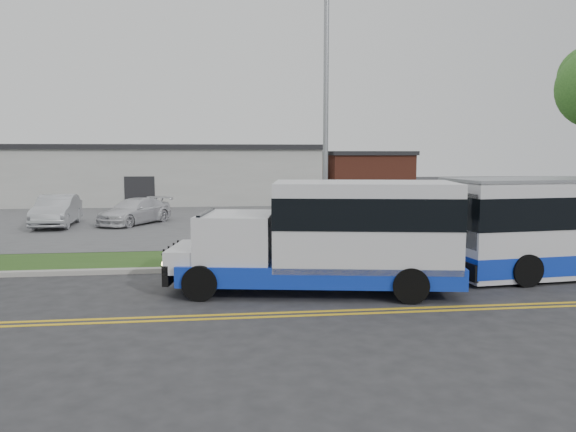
{
  "coord_description": "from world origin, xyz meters",
  "views": [
    {
      "loc": [
        -0.75,
        -16.64,
        3.74
      ],
      "look_at": [
        1.62,
        2.33,
        1.6
      ],
      "focal_mm": 35.0,
      "sensor_mm": 36.0,
      "label": 1
    }
  ],
  "objects": [
    {
      "name": "ground",
      "position": [
        0.0,
        0.0,
        0.0
      ],
      "size": [
        140.0,
        140.0,
        0.0
      ],
      "primitive_type": "plane",
      "color": "#28282B",
      "rests_on": "ground"
    },
    {
      "name": "lane_line_north",
      "position": [
        0.0,
        -3.85,
        0.01
      ],
      "size": [
        70.0,
        0.12,
        0.01
      ],
      "primitive_type": "cube",
      "color": "gold",
      "rests_on": "ground"
    },
    {
      "name": "lane_line_south",
      "position": [
        0.0,
        -4.15,
        0.01
      ],
      "size": [
        70.0,
        0.12,
        0.01
      ],
      "primitive_type": "cube",
      "color": "gold",
      "rests_on": "ground"
    },
    {
      "name": "curb",
      "position": [
        0.0,
        1.1,
        0.07
      ],
      "size": [
        80.0,
        0.3,
        0.15
      ],
      "primitive_type": "cube",
      "color": "#9E9B93",
      "rests_on": "ground"
    },
    {
      "name": "verge",
      "position": [
        0.0,
        2.9,
        0.05
      ],
      "size": [
        80.0,
        3.3,
        0.1
      ],
      "primitive_type": "cube",
      "color": "#2A4D19",
      "rests_on": "ground"
    },
    {
      "name": "parking_lot",
      "position": [
        0.0,
        17.0,
        0.05
      ],
      "size": [
        80.0,
        25.0,
        0.1
      ],
      "primitive_type": "cube",
      "color": "#4C4C4F",
      "rests_on": "ground"
    },
    {
      "name": "commercial_building",
      "position": [
        -6.0,
        27.0,
        2.18
      ],
      "size": [
        25.4,
        10.4,
        4.35
      ],
      "color": "#9E9E99",
      "rests_on": "ground"
    },
    {
      "name": "brick_wing",
      "position": [
        10.5,
        26.0,
        1.96
      ],
      "size": [
        6.3,
        7.3,
        3.9
      ],
      "color": "brown",
      "rests_on": "ground"
    },
    {
      "name": "streetlight_near",
      "position": [
        3.0,
        2.73,
        5.23
      ],
      "size": [
        0.35,
        1.53,
        9.5
      ],
      "color": "gray",
      "rests_on": "verge"
    },
    {
      "name": "shuttle_bus",
      "position": [
        2.37,
        -1.93,
        1.59
      ],
      "size": [
        8.06,
        3.78,
        2.98
      ],
      "rotation": [
        0.0,
        0.0,
        -0.17
      ],
      "color": "#102FAF",
      "rests_on": "ground"
    },
    {
      "name": "parked_car_a",
      "position": [
        -8.8,
        12.53,
        0.88
      ],
      "size": [
        1.91,
        4.83,
        1.57
      ],
      "primitive_type": "imported",
      "rotation": [
        0.0,
        0.0,
        0.05
      ],
      "color": "#BABCC2",
      "rests_on": "parking_lot"
    },
    {
      "name": "parked_car_b",
      "position": [
        -5.06,
        12.97,
        0.76
      ],
      "size": [
        3.96,
        4.85,
        1.32
      ],
      "primitive_type": "imported",
      "rotation": [
        0.0,
        0.0,
        -0.55
      ],
      "color": "silver",
      "rests_on": "parking_lot"
    }
  ]
}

